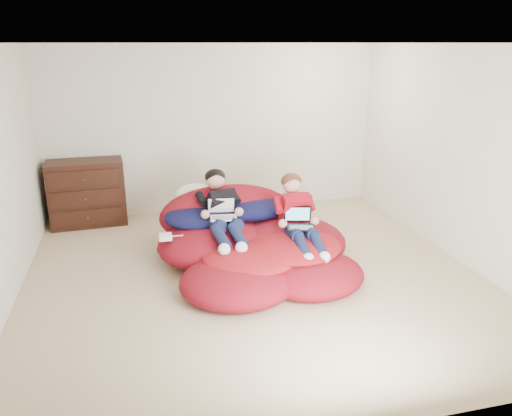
{
  "coord_description": "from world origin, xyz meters",
  "views": [
    {
      "loc": [
        -1.2,
        -4.97,
        2.5
      ],
      "look_at": [
        0.1,
        0.3,
        0.7
      ],
      "focal_mm": 35.0,
      "sensor_mm": 36.0,
      "label": 1
    }
  ],
  "objects": [
    {
      "name": "room_shell",
      "position": [
        0.0,
        0.0,
        0.22
      ],
      "size": [
        5.1,
        5.1,
        2.77
      ],
      "color": "#C2AE8A",
      "rests_on": "ground"
    },
    {
      "name": "dresser",
      "position": [
        -1.9,
        2.22,
        0.47
      ],
      "size": [
        1.07,
        0.61,
        0.93
      ],
      "color": "black",
      "rests_on": "ground"
    },
    {
      "name": "beanbag_pile",
      "position": [
        0.07,
        0.34,
        0.26
      ],
      "size": [
        2.27,
        2.34,
        0.85
      ],
      "color": "maroon",
      "rests_on": "ground"
    },
    {
      "name": "cream_pillow",
      "position": [
        -0.49,
        1.25,
        0.62
      ],
      "size": [
        0.48,
        0.31,
        0.31
      ],
      "primitive_type": "ellipsoid",
      "color": "white",
      "rests_on": "beanbag_pile"
    },
    {
      "name": "older_boy",
      "position": [
        -0.26,
        0.57,
        0.66
      ],
      "size": [
        0.42,
        1.26,
        0.68
      ],
      "color": "black",
      "rests_on": "beanbag_pile"
    },
    {
      "name": "younger_boy",
      "position": [
        0.56,
        0.15,
        0.64
      ],
      "size": [
        0.33,
        1.08,
        0.76
      ],
      "color": "#AE0F1E",
      "rests_on": "beanbag_pile"
    },
    {
      "name": "laptop_white",
      "position": [
        -0.26,
        0.45,
        0.63
      ],
      "size": [
        0.33,
        0.35,
        0.21
      ],
      "color": "white",
      "rests_on": "older_boy"
    },
    {
      "name": "laptop_black",
      "position": [
        0.56,
        0.09,
        0.57
      ],
      "size": [
        0.36,
        0.36,
        0.22
      ],
      "color": "black",
      "rests_on": "younger_boy"
    },
    {
      "name": "power_adapter",
      "position": [
        -0.93,
        0.36,
        0.42
      ],
      "size": [
        0.14,
        0.14,
        0.05
      ],
      "primitive_type": "cube",
      "rotation": [
        0.0,
        0.0,
        -0.01
      ],
      "color": "white",
      "rests_on": "beanbag_pile"
    }
  ]
}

